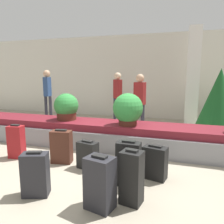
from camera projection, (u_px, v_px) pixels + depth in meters
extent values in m
plane|color=#9E937F|center=(92.00, 168.00, 3.98)|extent=(18.00, 18.00, 0.00)
cube|color=beige|center=(141.00, 77.00, 8.48)|extent=(18.00, 0.06, 3.20)
cube|color=gray|center=(112.00, 138.00, 5.10)|extent=(8.29, 0.99, 0.43)
cube|color=maroon|center=(112.00, 126.00, 5.05)|extent=(7.96, 0.83, 0.16)
cube|color=silver|center=(193.00, 77.00, 7.14)|extent=(0.40, 0.40, 3.20)
cube|color=black|center=(88.00, 155.00, 3.93)|extent=(0.40, 0.28, 0.49)
cube|color=black|center=(87.00, 141.00, 3.88)|extent=(0.21, 0.11, 0.03)
cube|color=#232328|center=(36.00, 174.00, 3.04)|extent=(0.40, 0.33, 0.61)
cube|color=black|center=(34.00, 152.00, 2.98)|extent=(0.21, 0.14, 0.03)
cube|color=#472319|center=(62.00, 147.00, 4.18)|extent=(0.41, 0.28, 0.63)
cube|color=black|center=(61.00, 130.00, 4.13)|extent=(0.22, 0.11, 0.03)
cube|color=black|center=(128.00, 164.00, 3.32)|extent=(0.36, 0.22, 0.68)
cube|color=black|center=(129.00, 141.00, 3.26)|extent=(0.20, 0.08, 0.03)
cube|color=maroon|center=(16.00, 142.00, 4.43)|extent=(0.33, 0.25, 0.66)
cube|color=black|center=(15.00, 125.00, 4.37)|extent=(0.17, 0.10, 0.03)
cube|color=#232328|center=(100.00, 183.00, 2.73)|extent=(0.40, 0.34, 0.67)
cube|color=black|center=(100.00, 156.00, 2.67)|extent=(0.21, 0.13, 0.03)
cube|color=black|center=(132.00, 178.00, 2.84)|extent=(0.31, 0.28, 0.71)
cube|color=black|center=(132.00, 150.00, 2.77)|extent=(0.16, 0.11, 0.03)
cube|color=black|center=(155.00, 163.00, 3.54)|extent=(0.42, 0.31, 0.53)
cube|color=black|center=(155.00, 146.00, 3.50)|extent=(0.22, 0.12, 0.03)
cylinder|color=#4C2319|center=(128.00, 121.00, 4.77)|extent=(0.40, 0.40, 0.20)
sphere|color=#2D7F38|center=(128.00, 108.00, 4.72)|extent=(0.65, 0.65, 0.65)
cylinder|color=#4C2319|center=(67.00, 116.00, 5.37)|extent=(0.47, 0.47, 0.19)
sphere|color=#2D7F38|center=(66.00, 105.00, 5.33)|extent=(0.59, 0.59, 0.59)
cylinder|color=#282833|center=(46.00, 108.00, 8.30)|extent=(0.11, 0.11, 0.89)
cylinder|color=#282833|center=(51.00, 108.00, 8.24)|extent=(0.11, 0.11, 0.89)
cube|color=navy|center=(47.00, 87.00, 8.14)|extent=(0.22, 0.34, 0.70)
sphere|color=tan|center=(47.00, 74.00, 8.06)|extent=(0.26, 0.26, 0.26)
cylinder|color=#282833|center=(136.00, 118.00, 6.52)|extent=(0.11, 0.11, 0.82)
cylinder|color=#282833|center=(143.00, 118.00, 6.46)|extent=(0.11, 0.11, 0.82)
cube|color=maroon|center=(140.00, 93.00, 6.37)|extent=(0.36, 0.28, 0.65)
sphere|color=tan|center=(140.00, 78.00, 6.30)|extent=(0.24, 0.24, 0.24)
cylinder|color=#282833|center=(115.00, 110.00, 7.90)|extent=(0.11, 0.11, 0.84)
cylinder|color=#282833|center=(120.00, 110.00, 7.84)|extent=(0.11, 0.11, 0.84)
cube|color=maroon|center=(118.00, 89.00, 7.74)|extent=(0.36, 0.35, 0.67)
sphere|color=beige|center=(118.00, 76.00, 7.67)|extent=(0.25, 0.25, 0.25)
cylinder|color=#4C331E|center=(216.00, 133.00, 6.02)|extent=(0.16, 0.16, 0.18)
cone|color=#195623|center=(219.00, 100.00, 5.86)|extent=(1.20, 1.20, 1.67)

